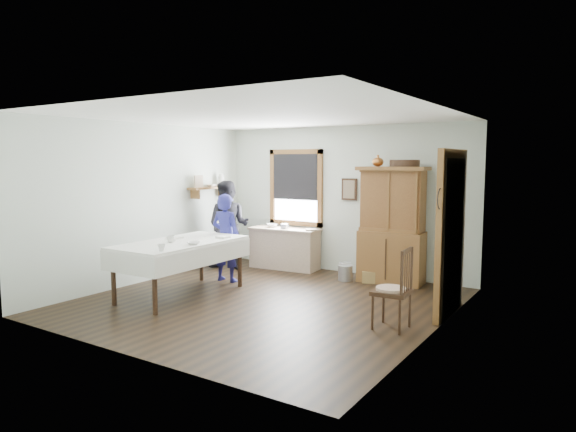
{
  "coord_description": "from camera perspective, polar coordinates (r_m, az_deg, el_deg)",
  "views": [
    {
      "loc": [
        4.28,
        -6.02,
        2.06
      ],
      "look_at": [
        0.21,
        0.3,
        1.26
      ],
      "focal_mm": 32.0,
      "sensor_mm": 36.0,
      "label": 1
    }
  ],
  "objects": [
    {
      "name": "room",
      "position": [
        7.42,
        -2.64,
        0.6
      ],
      "size": [
        5.01,
        5.01,
        2.7
      ],
      "color": "black",
      "rests_on": "ground"
    },
    {
      "name": "window",
      "position": [
        10.0,
        0.86,
        3.56
      ],
      "size": [
        1.18,
        0.07,
        1.48
      ],
      "color": "white",
      "rests_on": "room"
    },
    {
      "name": "doorway",
      "position": [
        7.16,
        17.77,
        -1.39
      ],
      "size": [
        0.09,
        1.14,
        2.22
      ],
      "color": "#494234",
      "rests_on": "room"
    },
    {
      "name": "wall_shelf",
      "position": [
        10.07,
        -8.59,
        3.26
      ],
      "size": [
        0.24,
        1.0,
        0.44
      ],
      "color": "brown",
      "rests_on": "room"
    },
    {
      "name": "framed_picture",
      "position": [
        9.44,
        6.8,
        2.96
      ],
      "size": [
        0.3,
        0.04,
        0.4
      ],
      "primitive_type": "cube",
      "color": "#372213",
      "rests_on": "room"
    },
    {
      "name": "rug_beater",
      "position": [
        6.58,
        16.63,
        2.89
      ],
      "size": [
        0.01,
        0.27,
        0.27
      ],
      "primitive_type": "torus",
      "rotation": [
        0.0,
        1.57,
        0.0
      ],
      "color": "black",
      "rests_on": "room"
    },
    {
      "name": "work_counter",
      "position": [
        9.9,
        -0.38,
        -3.6
      ],
      "size": [
        1.41,
        0.63,
        0.78
      ],
      "primitive_type": "cube",
      "rotation": [
        0.0,
        0.0,
        0.08
      ],
      "color": "tan",
      "rests_on": "room"
    },
    {
      "name": "china_hutch",
      "position": [
        8.83,
        11.47,
        -1.01
      ],
      "size": [
        1.19,
        0.63,
        1.97
      ],
      "primitive_type": "cube",
      "rotation": [
        0.0,
        0.0,
        0.07
      ],
      "color": "brown",
      "rests_on": "room"
    },
    {
      "name": "dining_table",
      "position": [
        8.09,
        -11.82,
        -5.72
      ],
      "size": [
        1.13,
        2.12,
        0.84
      ],
      "primitive_type": "cube",
      "rotation": [
        0.0,
        0.0,
        0.01
      ],
      "color": "white",
      "rests_on": "room"
    },
    {
      "name": "spindle_chair",
      "position": [
        6.48,
        11.45,
        -7.85
      ],
      "size": [
        0.5,
        0.5,
        1.02
      ],
      "primitive_type": "cube",
      "rotation": [
        0.0,
        0.0,
        0.07
      ],
      "color": "#372213",
      "rests_on": "room"
    },
    {
      "name": "pail",
      "position": [
        9.0,
        6.38,
        -6.3
      ],
      "size": [
        0.29,
        0.29,
        0.27
      ],
      "primitive_type": "cube",
      "rotation": [
        0.0,
        0.0,
        0.16
      ],
      "color": "#9C9FA5",
      "rests_on": "room"
    },
    {
      "name": "wicker_basket",
      "position": [
        8.93,
        9.39,
        -6.66
      ],
      "size": [
        0.4,
        0.34,
        0.2
      ],
      "primitive_type": "cube",
      "rotation": [
        0.0,
        0.0,
        0.33
      ],
      "color": "#AA864D",
      "rests_on": "room"
    },
    {
      "name": "woman_blue",
      "position": [
        8.86,
        -6.9,
        -2.77
      ],
      "size": [
        0.53,
        0.36,
        1.4
      ],
      "primitive_type": "imported",
      "rotation": [
        0.0,
        0.0,
        3.19
      ],
      "color": "navy",
      "rests_on": "room"
    },
    {
      "name": "figure_dark",
      "position": [
        9.8,
        -6.61,
        -1.42
      ],
      "size": [
        0.91,
        0.8,
        1.57
      ],
      "primitive_type": "imported",
      "rotation": [
        0.0,
        0.0,
        0.32
      ],
      "color": "black",
      "rests_on": "room"
    },
    {
      "name": "table_cup_a",
      "position": [
        7.93,
        -12.83,
        -2.51
      ],
      "size": [
        0.13,
        0.13,
        0.1
      ],
      "primitive_type": "imported",
      "rotation": [
        0.0,
        0.0,
        -0.04
      ],
      "color": "silver",
      "rests_on": "dining_table"
    },
    {
      "name": "table_cup_b",
      "position": [
        7.19,
        -13.88,
        -3.43
      ],
      "size": [
        0.14,
        0.14,
        0.1
      ],
      "primitive_type": "imported",
      "rotation": [
        0.0,
        0.0,
        0.43
      ],
      "color": "silver",
      "rests_on": "dining_table"
    },
    {
      "name": "table_bowl",
      "position": [
        7.65,
        -10.45,
        -2.96
      ],
      "size": [
        0.25,
        0.25,
        0.05
      ],
      "primitive_type": "imported",
      "rotation": [
        0.0,
        0.0,
        0.25
      ],
      "color": "silver",
      "rests_on": "dining_table"
    },
    {
      "name": "counter_book",
      "position": [
        9.56,
        1.97,
        -1.51
      ],
      "size": [
        0.26,
        0.28,
        0.02
      ],
      "primitive_type": "imported",
      "rotation": [
        0.0,
        0.0,
        0.57
      ],
      "color": "#786750",
      "rests_on": "work_counter"
    },
    {
      "name": "counter_bowl",
      "position": [
        10.0,
        -1.79,
        -1.06
      ],
      "size": [
        0.27,
        0.27,
        0.07
      ],
      "primitive_type": "imported",
      "rotation": [
        0.0,
        0.0,
        0.39
      ],
      "color": "silver",
      "rests_on": "work_counter"
    },
    {
      "name": "shelf_bowl",
      "position": [
        10.08,
        -8.54,
        3.4
      ],
      "size": [
        0.22,
        0.22,
        0.05
      ],
      "primitive_type": "imported",
      "color": "silver",
      "rests_on": "wall_shelf"
    }
  ]
}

